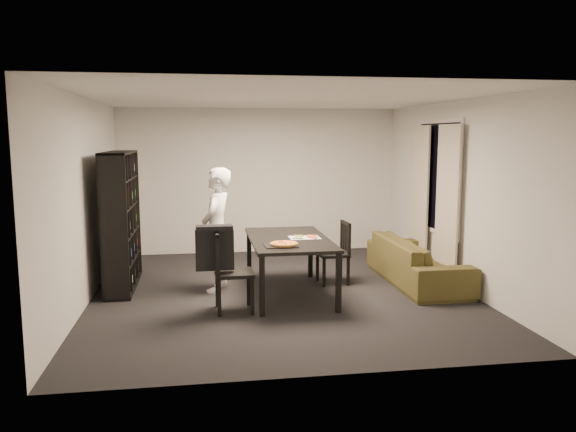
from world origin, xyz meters
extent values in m
cube|color=black|center=(0.00, 0.00, 0.00)|extent=(5.00, 5.50, 0.01)
cube|color=white|center=(0.00, 0.00, 2.60)|extent=(5.00, 5.50, 0.01)
cube|color=silver|center=(0.00, 2.75, 1.30)|extent=(5.00, 0.01, 2.60)
cube|color=silver|center=(0.00, -2.75, 1.30)|extent=(5.00, 0.01, 2.60)
cube|color=silver|center=(-2.50, 0.00, 1.30)|extent=(0.01, 5.50, 2.60)
cube|color=silver|center=(2.50, 0.00, 1.30)|extent=(0.01, 5.50, 2.60)
cube|color=black|center=(2.48, 0.60, 1.50)|extent=(0.02, 1.40, 1.60)
cube|color=white|center=(2.48, 0.60, 1.50)|extent=(0.03, 1.52, 1.72)
cube|color=beige|center=(2.40, 0.08, 1.15)|extent=(0.03, 0.70, 2.25)
cube|color=beige|center=(2.40, 1.12, 1.15)|extent=(0.03, 0.70, 2.25)
cube|color=black|center=(-2.16, 0.60, 0.95)|extent=(0.35, 1.50, 1.90)
cube|color=black|center=(0.09, -0.14, 0.75)|extent=(1.03, 1.85, 0.04)
cube|color=black|center=(-0.37, -1.01, 0.36)|extent=(0.06, 0.06, 0.73)
cube|color=black|center=(0.55, -1.01, 0.36)|extent=(0.06, 0.06, 0.73)
cube|color=black|center=(-0.37, 0.73, 0.36)|extent=(0.06, 0.06, 0.73)
cube|color=black|center=(0.55, 0.73, 0.36)|extent=(0.06, 0.06, 0.73)
cube|color=black|center=(-0.68, -0.74, 0.47)|extent=(0.47, 0.47, 0.04)
cube|color=black|center=(-0.88, -0.75, 0.73)|extent=(0.06, 0.46, 0.49)
cube|color=black|center=(-0.88, -0.75, 0.96)|extent=(0.05, 0.44, 0.05)
cube|color=black|center=(-0.48, -0.93, 0.22)|extent=(0.04, 0.04, 0.45)
cube|color=black|center=(-0.49, -0.54, 0.22)|extent=(0.04, 0.04, 0.45)
cube|color=black|center=(-0.87, -0.94, 0.22)|extent=(0.04, 0.04, 0.45)
cube|color=black|center=(-0.88, -0.55, 0.22)|extent=(0.04, 0.04, 0.45)
cube|color=black|center=(0.80, 0.34, 0.43)|extent=(0.44, 0.44, 0.04)
cube|color=black|center=(0.99, 0.35, 0.67)|extent=(0.06, 0.42, 0.45)
cube|color=black|center=(0.99, 0.35, 0.87)|extent=(0.05, 0.40, 0.05)
cube|color=black|center=(0.62, 0.51, 0.20)|extent=(0.04, 0.04, 0.41)
cube|color=black|center=(0.64, 0.15, 0.20)|extent=(0.04, 0.04, 0.41)
cube|color=black|center=(0.97, 0.53, 0.20)|extent=(0.04, 0.04, 0.41)
cube|color=black|center=(0.99, 0.17, 0.20)|extent=(0.04, 0.04, 0.41)
cube|color=black|center=(-0.91, -0.75, 0.76)|extent=(0.46, 0.10, 0.49)
cube|color=black|center=(-0.91, -0.75, 1.03)|extent=(0.44, 0.20, 0.05)
imported|color=white|center=(-0.85, 0.21, 0.85)|extent=(0.58, 0.71, 1.69)
cube|color=black|center=(-0.09, -0.66, 0.77)|extent=(0.41, 0.33, 0.01)
cylinder|color=olive|center=(-0.05, -0.66, 0.79)|extent=(0.35, 0.35, 0.02)
cylinder|color=#F2943E|center=(-0.05, -0.66, 0.81)|extent=(0.31, 0.31, 0.01)
cube|color=white|center=(0.29, -0.17, 0.77)|extent=(0.41, 0.31, 0.01)
imported|color=#383316|center=(2.03, 0.19, 0.32)|extent=(0.85, 2.18, 0.64)
camera|label=1|loc=(-1.06, -7.38, 2.11)|focal=35.00mm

